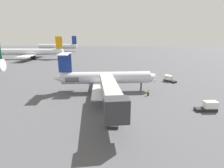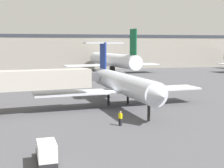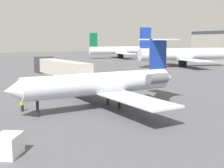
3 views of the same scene
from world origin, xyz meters
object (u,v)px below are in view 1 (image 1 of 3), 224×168
Objects in this scene: regional_jet at (103,78)px; cargo_container_uld at (152,77)px; baggage_tug_trailing at (169,79)px; parked_airliner_east_end at (58,46)px; jet_bridge at (111,94)px; baggage_tug_lead at (208,107)px; parked_airliner_east_mid at (33,52)px; traffic_cone_near at (155,81)px; ground_crew_marshaller at (148,92)px.

regional_jet reaches higher than cargo_container_uld.
regional_jet is 6.49× the size of baggage_tug_trailing.
baggage_tug_trailing is 125.85m from parked_airliner_east_end.
jet_bridge is 19.11m from baggage_tug_lead.
cargo_container_uld is at bearing -21.94° from jet_bridge.
cargo_container_uld is at bearing 15.99° from baggage_tug_lead.
cargo_container_uld is (1.93, 5.02, 0.07)m from baggage_tug_trailing.
regional_jet is 1.40× the size of jet_bridge.
parked_airliner_east_end reaches higher than cargo_container_uld.
cargo_container_uld is at bearing -127.39° from parked_airliner_east_mid.
parked_airliner_east_end is at bearing 32.83° from traffic_cone_near.
baggage_tug_lead is 7.47× the size of traffic_cone_near.
parked_airliner_east_mid is 1.10× the size of parked_airliner_east_end.
baggage_tug_lead is (4.23, -18.27, -3.68)m from jet_bridge.
baggage_tug_trailing is at bearing -60.05° from regional_jet.
baggage_tug_lead reaches higher than traffic_cone_near.
parked_airliner_east_end is (53.30, 3.49, 0.09)m from parked_airliner_east_mid.
baggage_tug_trailing is 4.52m from traffic_cone_near.
cargo_container_uld reaches higher than ground_crew_marshaller.
cargo_container_uld is 2.73m from traffic_cone_near.
regional_jet is 15.54m from jet_bridge.
parked_airliner_east_end is at bearing 24.57° from regional_jet.
traffic_cone_near is 0.02× the size of parked_airliner_east_end.
regional_jet is 22.38m from baggage_tug_trailing.
parked_airliner_east_mid is (63.95, 59.83, 3.36)m from ground_crew_marshaller.
baggage_tug_trailing is 84.64m from parked_airliner_east_mid.
jet_bridge reaches higher than baggage_tug_lead.
ground_crew_marshaller is (12.52, -8.13, -3.66)m from jet_bridge.
jet_bridge reaches higher than baggage_tug_trailing.
jet_bridge is 34.16× the size of traffic_cone_near.
regional_jet is 19.47m from cargo_container_uld.
ground_crew_marshaller is at bearing -136.90° from parked_airliner_east_mid.
baggage_tug_trailing reaches higher than traffic_cone_near.
jet_bridge is 11.12× the size of ground_crew_marshaller.
baggage_tug_trailing is at bearing -30.92° from ground_crew_marshaller.
cargo_container_uld is at bearing 12.66° from traffic_cone_near.
traffic_cone_near is (21.45, 6.31, -0.56)m from baggage_tug_lead.
baggage_tug_trailing is at bearing -111.00° from cargo_container_uld.
ground_crew_marshaller is 0.56× the size of cargo_container_uld.
baggage_tug_trailing is 5.38m from cargo_container_uld.
traffic_cone_near is 81.54m from parked_airliner_east_mid.
jet_bridge is 0.56× the size of parked_airliner_east_end.
ground_crew_marshaller is 0.05× the size of parked_airliner_east_end.
jet_bridge is at bearing 147.01° from ground_crew_marshaller.
parked_airliner_east_mid reaches higher than regional_jet.
baggage_tug_lead is at bearing -135.91° from parked_airliner_east_mid.
baggage_tug_trailing reaches higher than cargo_container_uld.
regional_jet is 47.71× the size of traffic_cone_near.
regional_jet is at bearing 125.16° from traffic_cone_near.
parked_airliner_east_mid reaches higher than traffic_cone_near.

